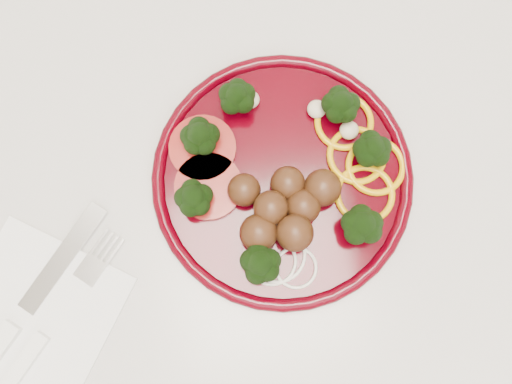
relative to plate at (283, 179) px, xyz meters
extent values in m
cube|color=white|center=(-0.07, 0.01, -0.48)|extent=(2.40, 0.60, 0.87)
cube|color=beige|center=(-0.07, 0.01, -0.03)|extent=(2.40, 0.60, 0.03)
cylinder|color=#3D0008|center=(0.00, 0.00, -0.01)|extent=(0.27, 0.27, 0.01)
torus|color=#3D0008|center=(0.00, 0.00, -0.01)|extent=(0.27, 0.27, 0.01)
sphere|color=#4B2712|center=(0.00, -0.01, 0.01)|extent=(0.04, 0.04, 0.04)
sphere|color=#4B2712|center=(-0.04, -0.05, 0.01)|extent=(0.04, 0.04, 0.04)
sphere|color=#4B2712|center=(0.01, -0.03, 0.01)|extent=(0.04, 0.04, 0.04)
sphere|color=#4B2712|center=(-0.02, -0.03, 0.01)|extent=(0.04, 0.04, 0.04)
sphere|color=#4B2712|center=(0.00, -0.06, 0.01)|extent=(0.04, 0.04, 0.04)
sphere|color=#4B2712|center=(-0.04, -0.01, 0.01)|extent=(0.04, 0.04, 0.04)
sphere|color=#4B2712|center=(0.04, -0.02, 0.01)|extent=(0.04, 0.04, 0.04)
torus|color=#D89C08|center=(0.08, 0.01, 0.00)|extent=(0.06, 0.06, 0.01)
torus|color=#D89C08|center=(0.08, -0.03, 0.00)|extent=(0.06, 0.06, 0.01)
torus|color=#D89C08|center=(0.08, 0.05, 0.00)|extent=(0.06, 0.06, 0.01)
torus|color=#D89C08|center=(0.10, 0.00, 0.00)|extent=(0.06, 0.06, 0.01)
cylinder|color=#720A07|center=(-0.08, 0.05, 0.00)|extent=(0.07, 0.07, 0.01)
cylinder|color=#720A07|center=(-0.08, 0.01, 0.00)|extent=(0.07, 0.07, 0.01)
torus|color=beige|center=(-0.03, -0.08, 0.00)|extent=(0.05, 0.05, 0.00)
torus|color=beige|center=(-0.01, -0.09, 0.00)|extent=(0.04, 0.04, 0.00)
torus|color=beige|center=(-0.02, -0.07, 0.00)|extent=(0.06, 0.06, 0.00)
ellipsoid|color=#C6B793|center=(0.05, 0.07, 0.00)|extent=(0.02, 0.02, 0.01)
ellipsoid|color=#C6B793|center=(-0.02, 0.09, 0.00)|extent=(0.02, 0.02, 0.01)
ellipsoid|color=#C6B793|center=(0.08, 0.04, 0.00)|extent=(0.02, 0.02, 0.01)
cube|color=white|center=(-0.27, -0.09, -0.02)|extent=(0.21, 0.21, 0.00)
cube|color=silver|center=(-0.24, -0.03, -0.01)|extent=(0.10, 0.10, 0.00)
cube|color=white|center=(-0.30, -0.14, -0.01)|extent=(0.07, 0.07, 0.01)
cube|color=silver|center=(-0.21, -0.05, -0.01)|extent=(0.04, 0.04, 0.00)
cube|color=silver|center=(-0.18, -0.04, -0.01)|extent=(0.03, 0.03, 0.00)
cube|color=silver|center=(-0.19, -0.04, -0.01)|extent=(0.03, 0.03, 0.00)
cube|color=silver|center=(-0.19, -0.03, -0.01)|extent=(0.03, 0.03, 0.00)
cube|color=silver|center=(-0.20, -0.03, -0.01)|extent=(0.03, 0.03, 0.00)
camera|label=1|loc=(-0.05, -0.11, 0.57)|focal=40.00mm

